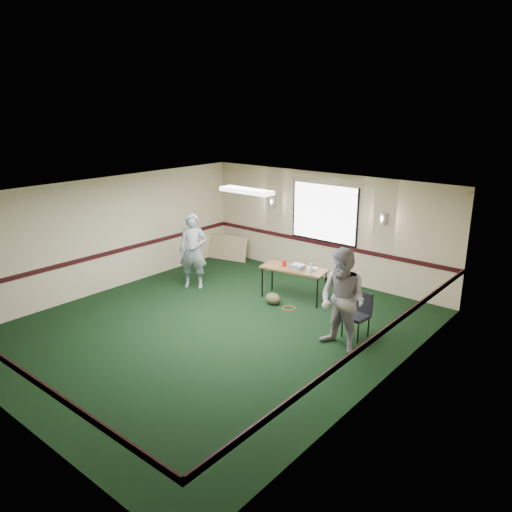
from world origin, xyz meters
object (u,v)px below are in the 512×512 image
Objects in this scene: folding_table at (294,270)px; person_right at (343,301)px; projector at (297,267)px; conference_chair at (359,311)px; person_left at (193,251)px.

folding_table is 2.56m from person_right.
person_right is (2.01, -1.46, 0.15)m from projector.
conference_chair is 0.47× the size of person_left.
folding_table is at bearing -13.54° from person_left.
person_right reaches higher than projector.
conference_chair is at bearing -29.54° from folding_table.
projector is 2.59m from person_left.
conference_chair is (1.98, -0.76, -0.29)m from projector.
conference_chair is 0.83m from person_right.
conference_chair is 4.42m from person_left.
conference_chair is at bearing -32.68° from person_left.
folding_table is 2.52m from person_left.
conference_chair is 0.46× the size of person_right.
projector reaches higher than folding_table.
folding_table is 5.33× the size of projector.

